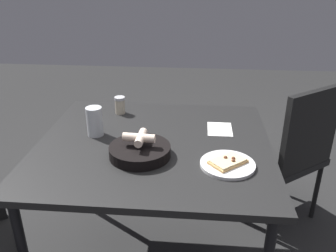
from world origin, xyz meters
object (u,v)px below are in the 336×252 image
Objects in this scene: bread_basket at (140,150)px; pizza_plate at (228,164)px; beer_glass at (95,123)px; pepper_shaker at (120,106)px; chair_near at (290,149)px; dining_table at (154,154)px.

pizza_plate is at bearing -97.95° from bread_basket.
pizza_plate is 0.37m from bread_basket.
bread_basket is (0.05, 0.37, 0.02)m from pizza_plate.
beer_glass is at bearing 53.11° from bread_basket.
pepper_shaker is (0.46, 0.18, 0.01)m from bread_basket.
beer_glass is 0.28m from pepper_shaker.
bread_basket is at bearing 126.56° from chair_near.
beer_glass is 1.15m from chair_near.
dining_table is at bearing -100.76° from beer_glass.
chair_near is (0.64, -0.42, -0.26)m from pizza_plate.
pizza_plate is 0.66m from beer_glass.
beer_glass is at bearing 111.19° from chair_near.
chair_near is (0.13, -0.97, -0.29)m from pepper_shaker.
beer_glass is (0.05, 0.29, 0.13)m from dining_table.
beer_glass reaches higher than dining_table.
bread_basket is 0.29× the size of chair_near.
beer_glass reaches higher than pepper_shaker.
pepper_shaker is (0.27, -0.06, -0.02)m from beer_glass.
dining_table is 0.17m from bread_basket.
beer_glass is 0.15× the size of chair_near.
dining_table is 11.33× the size of pepper_shaker.
beer_glass reaches higher than bread_basket.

